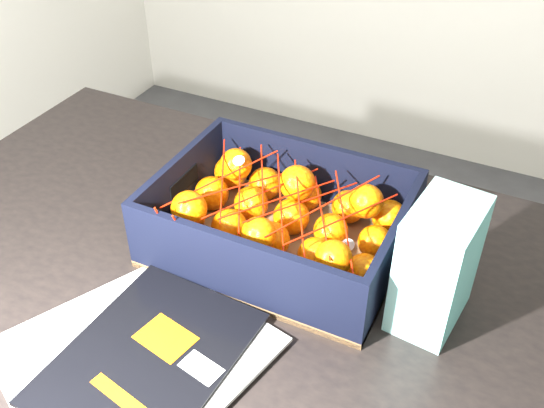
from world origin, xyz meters
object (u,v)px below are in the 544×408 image
at_px(produce_crate, 280,229).
at_px(retail_carton, 437,265).
at_px(table, 224,313).
at_px(magazine_stack, 140,356).

bearing_deg(produce_crate, retail_carton, -8.18).
relative_size(table, magazine_stack, 3.14).
height_order(table, magazine_stack, magazine_stack).
distance_m(magazine_stack, produce_crate, 0.30).
height_order(produce_crate, retail_carton, retail_carton).
bearing_deg(magazine_stack, table, 87.35).
height_order(magazine_stack, retail_carton, retail_carton).
bearing_deg(magazine_stack, retail_carton, 37.98).
bearing_deg(retail_carton, magazine_stack, -135.54).
bearing_deg(table, magazine_stack, -92.65).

